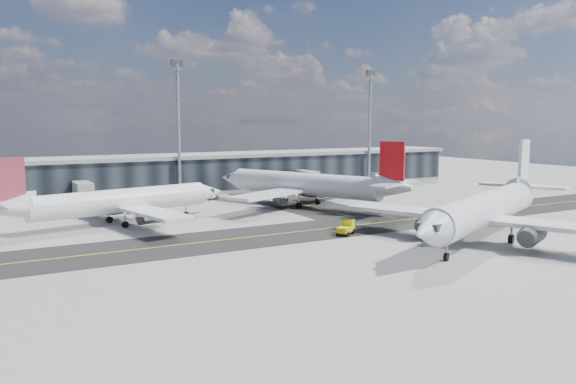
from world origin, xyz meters
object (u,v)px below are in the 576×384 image
at_px(service_van, 206,195).
at_px(airliner_af, 119,202).
at_px(baggage_tug, 346,227).
at_px(airliner_near, 486,209).
at_px(airliner_redtail, 307,184).

bearing_deg(service_van, airliner_af, -162.51).
bearing_deg(baggage_tug, airliner_near, 14.62).
xyz_separation_m(airliner_redtail, baggage_tug, (-8.83, -25.74, -3.17)).
relative_size(airliner_af, airliner_redtail, 0.92).
xyz_separation_m(airliner_near, service_van, (-18.39, 57.87, -3.56)).
bearing_deg(service_van, airliner_redtail, -82.13).
bearing_deg(airliner_near, airliner_af, 24.59).
height_order(airliner_redtail, service_van, airliner_redtail).
distance_m(airliner_af, airliner_near, 54.79).
relative_size(airliner_redtail, baggage_tug, 11.07).
bearing_deg(baggage_tug, airliner_redtail, 127.72).
bearing_deg(airliner_af, service_van, 121.71).
bearing_deg(airliner_redtail, airliner_af, 158.89).
xyz_separation_m(airliner_af, airliner_near, (41.09, -36.24, 0.65)).
distance_m(airliner_redtail, airliner_near, 38.84).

